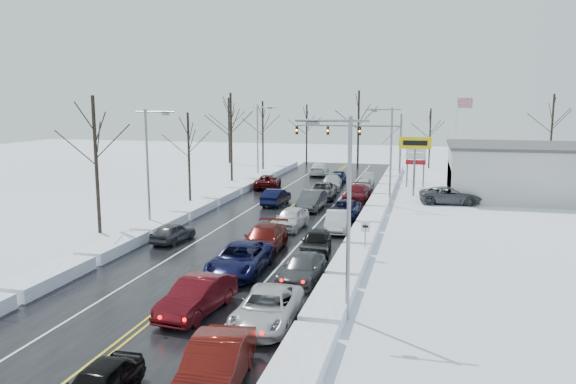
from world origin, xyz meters
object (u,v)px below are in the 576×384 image
(oncoming_car_0, at_px, (276,205))
(flagpole, at_px, (457,131))
(dealership_building, at_px, (554,172))
(traffic_signal_mast, at_px, (359,134))
(tires_plus_sign, at_px, (415,147))

(oncoming_car_0, bearing_deg, flagpole, -124.24)
(dealership_building, bearing_deg, oncoming_car_0, -158.59)
(traffic_signal_mast, xyz_separation_m, oncoming_car_0, (-5.26, -20.10, -5.48))
(flagpole, bearing_deg, tires_plus_sign, -108.44)
(dealership_building, bearing_deg, tires_plus_sign, -171.53)
(tires_plus_sign, relative_size, dealership_building, 0.29)
(flagpole, xyz_separation_m, dealership_building, (8.80, -12.00, -3.27))
(flagpole, relative_size, oncoming_car_0, 2.18)
(flagpole, height_order, dealership_building, flagpole)
(dealership_building, relative_size, oncoming_car_0, 4.44)
(tires_plus_sign, height_order, dealership_building, tires_plus_sign)
(traffic_signal_mast, bearing_deg, tires_plus_sign, -59.54)
(oncoming_car_0, bearing_deg, tires_plus_sign, -143.35)
(dealership_building, height_order, oncoming_car_0, dealership_building)
(traffic_signal_mast, bearing_deg, oncoming_car_0, -104.66)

